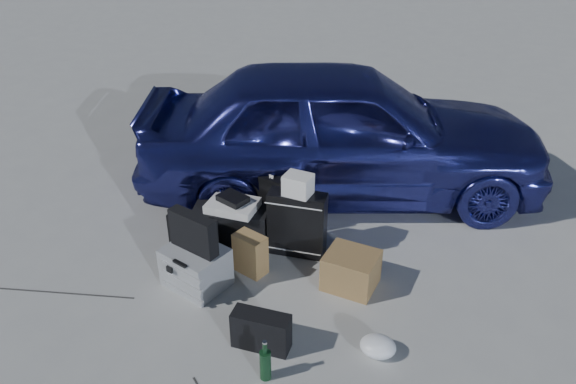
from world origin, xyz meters
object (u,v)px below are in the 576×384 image
object	(u,v)px
pelican_case	(196,267)
suitcase_left	(269,202)
car	(342,130)
duffel_bag	(231,225)
briefcase	(193,235)
green_bottle	(265,361)
suitcase_right	(297,224)
cardboard_box	(351,270)

from	to	relation	value
pelican_case	suitcase_left	xyz separation A→B (m)	(0.19, 1.03, 0.12)
car	duffel_bag	size ratio (longest dim) A/B	6.03
briefcase	green_bottle	bearing A→B (deg)	-43.55
briefcase	green_bottle	distance (m)	1.66
suitcase_left	green_bottle	world-z (taller)	suitcase_left
car	suitcase_right	size ratio (longest dim) A/B	6.78
pelican_case	suitcase_left	size ratio (longest dim) A/B	0.83
car	green_bottle	size ratio (longest dim) A/B	12.98
pelican_case	suitcase_left	bearing A→B (deg)	92.61
car	pelican_case	bearing A→B (deg)	140.78
pelican_case	green_bottle	world-z (taller)	pelican_case
pelican_case	suitcase_right	world-z (taller)	suitcase_right
suitcase_right	cardboard_box	world-z (taller)	suitcase_right
pelican_case	suitcase_right	size ratio (longest dim) A/B	0.79
car	briefcase	size ratio (longest dim) A/B	8.96
green_bottle	car	bearing A→B (deg)	99.00
green_bottle	duffel_bag	bearing A→B (deg)	127.02
briefcase	cardboard_box	distance (m)	1.48
briefcase	suitcase_right	xyz separation A→B (m)	(0.87, 0.38, 0.13)
suitcase_left	cardboard_box	distance (m)	1.14
pelican_case	briefcase	world-z (taller)	briefcase
pelican_case	suitcase_left	world-z (taller)	suitcase_left
suitcase_right	cardboard_box	bearing A→B (deg)	-32.02
cardboard_box	green_bottle	world-z (taller)	green_bottle
suitcase_left	pelican_case	bearing A→B (deg)	-90.17
pelican_case	suitcase_right	distance (m)	0.98
suitcase_left	suitcase_right	size ratio (longest dim) A/B	0.96
briefcase	duffel_bag	distance (m)	0.37
briefcase	green_bottle	world-z (taller)	briefcase
duffel_bag	cardboard_box	distance (m)	1.25
duffel_bag	pelican_case	bearing A→B (deg)	-102.68
suitcase_left	cardboard_box	world-z (taller)	suitcase_left
briefcase	duffel_bag	world-z (taller)	briefcase
duffel_bag	green_bottle	bearing A→B (deg)	-69.60
pelican_case	cardboard_box	distance (m)	1.30
car	cardboard_box	bearing A→B (deg)	178.63
pelican_case	suitcase_right	xyz separation A→B (m)	(0.59, 0.78, 0.13)
green_bottle	suitcase_left	bearing A→B (deg)	114.91
pelican_case	cardboard_box	world-z (taller)	pelican_case
pelican_case	duffel_bag	xyz separation A→B (m)	(-0.05, 0.69, -0.00)
suitcase_left	duffel_bag	world-z (taller)	suitcase_left
suitcase_right	pelican_case	bearing A→B (deg)	-136.29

